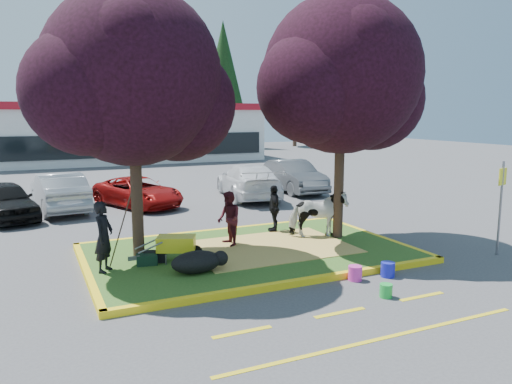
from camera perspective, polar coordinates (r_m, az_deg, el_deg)
name	(u,v)px	position (r m, az deg, el deg)	size (l,w,h in m)	color
ground	(249,255)	(13.24, -0.78, -7.25)	(90.00, 90.00, 0.00)	#424244
median_island	(249,253)	(13.22, -0.78, -6.94)	(8.00, 5.00, 0.15)	#2E561A
curb_near	(297,283)	(11.03, 4.76, -10.28)	(8.30, 0.16, 0.15)	yellow
curb_far	(215,232)	(15.54, -4.67, -4.53)	(8.30, 0.16, 0.15)	yellow
curb_left	(87,273)	(12.22, -18.76, -8.79)	(0.16, 5.30, 0.15)	yellow
curb_right	(374,237)	(15.28, 13.39, -4.98)	(0.16, 5.30, 0.15)	yellow
straw_bedding	(270,247)	(13.45, 1.57, -6.31)	(4.20, 3.00, 0.01)	#D0B655
tree_purple_left	(134,85)	(12.24, -13.82, 11.80)	(5.06, 4.20, 6.51)	black
tree_purple_right	(343,82)	(14.32, 9.87, 12.30)	(5.30, 4.40, 6.82)	black
fire_lane_stripe_a	(242,332)	(8.88, -1.58, -15.71)	(1.10, 0.12, 0.01)	yellow
fire_lane_stripe_b	(340,313)	(9.77, 9.57, -13.45)	(1.10, 0.12, 0.01)	yellow
fire_lane_stripe_c	(422,296)	(10.96, 18.42, -11.26)	(1.10, 0.12, 0.01)	yellow
fire_lane_long	(381,339)	(8.90, 14.09, -15.95)	(6.00, 0.10, 0.01)	yellow
retail_building	(126,131)	(40.27, -14.61, 6.71)	(20.40, 8.40, 4.40)	silver
treeline	(96,68)	(49.80, -17.80, 13.29)	(46.58, 7.80, 14.63)	black
cow	(318,214)	(14.44, 7.07, -2.53)	(0.74, 1.62, 1.37)	white
calf	(196,262)	(11.39, -6.82, -7.96)	(1.16, 0.66, 0.50)	black
handler	(104,237)	(11.79, -17.00, -4.90)	(0.59, 0.39, 1.61)	black
visitor_a	(229,219)	(13.47, -3.12, -3.07)	(0.72, 0.56, 1.48)	#411219
visitor_b	(274,208)	(15.08, 2.06, -1.88)	(0.83, 0.35, 1.41)	black
wheelbarrow	(177,244)	(12.32, -9.07, -5.87)	(1.60, 0.86, 0.61)	black
gear_bag_dark	(155,256)	(12.40, -11.44, -7.23)	(0.51, 0.28, 0.26)	black
gear_bag_green	(147,259)	(12.20, -12.37, -7.54)	(0.48, 0.30, 0.25)	black
sign_post	(501,198)	(14.43, 26.21, -0.60)	(0.35, 0.11, 2.48)	slate
bucket_green	(386,291)	(10.67, 14.63, -10.86)	(0.26, 0.26, 0.28)	green
bucket_pink	(355,273)	(11.52, 11.26, -9.09)	(0.31, 0.31, 0.33)	#E432AA
bucket_blue	(388,270)	(11.93, 14.83, -8.56)	(0.32, 0.32, 0.34)	#171CB9
car_black	(5,201)	(19.49, -26.74, -0.91)	(1.58, 3.92, 1.34)	black
car_silver	(59,192)	(20.39, -21.60, 0.01)	(1.56, 4.46, 1.47)	#979B9F
car_red	(138,192)	(20.42, -13.35, 0.01)	(1.95, 4.23, 1.18)	maroon
car_white	(248,181)	(21.84, -0.89, 1.26)	(2.10, 5.15, 1.50)	white
car_grey	(293,176)	(23.62, 4.23, 1.82)	(1.57, 4.51, 1.49)	#515558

